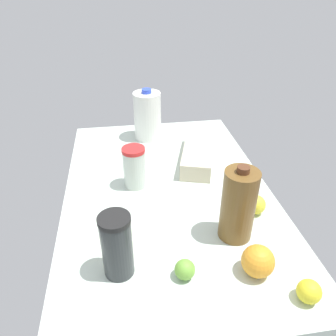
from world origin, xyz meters
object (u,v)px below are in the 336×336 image
Objects in this scene: chocolate_milk_jug at (238,205)px; lemon_by_jug at (117,229)px; shaker_bottle at (117,246)px; milk_jug at (147,116)px; lime_loose at (185,270)px; egg_carton at (198,153)px; orange_near_front at (258,261)px; tumbler_cup at (134,167)px; lemon_far_back at (256,205)px; lemon_beside_bowl at (309,291)px.

chocolate_milk_jug is 3.39× the size of lemon_by_jug.
shaker_bottle is at bearing -179.52° from lemon_by_jug.
milk_jug reaches higher than lime_loose.
egg_carton is (55.08, -34.81, -6.18)cm from shaker_bottle.
shaker_bottle reaches higher than orange_near_front.
chocolate_milk_jug is at bearing -53.49° from lime_loose.
tumbler_cup is 31.64cm from egg_carton.
chocolate_milk_jug is 42.85cm from tumbler_cup.
lime_loose is 0.84× the size of lemon_far_back.
milk_jug is at bearing 17.65° from lemon_beside_bowl.
tumbler_cup is 0.67× the size of milk_jug.
tumbler_cup is (31.45, 28.88, -3.64)cm from chocolate_milk_jug.
lime_loose is at bearing 85.45° from orange_near_front.
shaker_bottle reaches higher than tumbler_cup.
chocolate_milk_jug is at bearing -96.07° from lemon_by_jug.
lemon_by_jug is (3.83, 36.04, -8.05)cm from chocolate_milk_jug.
orange_near_front is at bearing -94.55° from lime_loose.
tumbler_cup reaches higher than egg_carton.
shaker_bottle is 3.15× the size of lemon_beside_bowl.
milk_jug is at bearing 15.70° from chocolate_milk_jug.
shaker_bottle is 14.30cm from lemon_by_jug.
shaker_bottle is 49.82cm from lemon_beside_bowl.
shaker_bottle is (-80.38, 15.91, -1.55)cm from milk_jug.
tumbler_cup is 2.18× the size of lemon_by_jug.
egg_carton reaches higher than lemon_far_back.
egg_carton is (14.49, -27.76, -4.56)cm from tumbler_cup.
egg_carton reaches higher than lime_loose.
tumbler_cup is at bearing 134.32° from egg_carton.
chocolate_milk_jug is 37.13cm from lemon_by_jug.
egg_carton is at bearing 17.28° from lemon_far_back.
lemon_far_back is (5.45, -46.32, -0.36)cm from lemon_by_jug.
orange_near_front is at bearing -161.14° from egg_carton.
orange_near_front is (-6.16, -37.06, -5.23)cm from shaker_bottle.
shaker_bottle is at bearing 70.86° from lemon_beside_bowl.
lemon_beside_bowl is (-25.33, -10.71, -8.68)cm from chocolate_milk_jug.
chocolate_milk_jug is at bearing 22.92° from lemon_beside_bowl.
tumbler_cup is at bearing 60.49° from lemon_far_back.
milk_jug is at bearing -12.55° from tumbler_cup.
tumbler_cup is 69.40cm from lemon_beside_bowl.
milk_jug reaches higher than tumbler_cup.
lemon_by_jug is (17.56, 17.50, 0.88)cm from lime_loose.
lemon_by_jug is (12.97, 0.11, -6.02)cm from shaker_bottle.
chocolate_milk_jug is 2.79× the size of orange_near_front.
lime_loose is at bearing -179.52° from egg_carton.
chocolate_milk_jug is at bearing 132.08° from lemon_far_back.
lemon_by_jug is 41.81cm from orange_near_front.
tumbler_cup is at bearing -9.86° from shaker_bottle.
milk_jug is 3.26× the size of lemon_by_jug.
milk_jug is 101.68cm from lemon_beside_bowl.
lemon_by_jug is 46.65cm from lemon_far_back.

